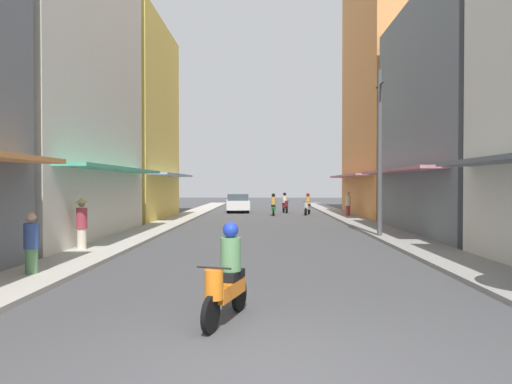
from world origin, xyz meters
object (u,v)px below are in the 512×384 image
Objects in this scene: motorbike_orange at (227,277)px; motorbike_green at (273,206)px; pedestrian_midway at (31,246)px; motorbike_maroon at (285,204)px; utility_pole at (380,152)px; parked_car at (238,203)px; pedestrian_foreground at (348,205)px; motorbike_silver at (308,205)px; pedestrian_far at (82,222)px.

motorbike_orange is 0.97× the size of motorbike_green.
motorbike_green reaches higher than pedestrian_midway.
utility_pole reaches higher than motorbike_maroon.
pedestrian_foreground reaches higher than parked_car.
motorbike_green is at bearing -163.46° from motorbike_silver.
utility_pole is at bearing -68.31° from parked_car.
utility_pole is (-0.89, -11.94, 2.65)m from pedestrian_foreground.
pedestrian_foreground is (6.16, 23.19, 0.14)m from motorbike_orange.
utility_pole is (4.09, -13.57, 2.79)m from motorbike_green.
pedestrian_far is at bearing -110.05° from motorbike_green.
motorbike_maroon is 1.17× the size of pedestrian_midway.
motorbike_silver is 0.26× the size of utility_pole.
motorbike_silver is 3.44m from pedestrian_foreground.
pedestrian_far is (-6.46, -17.69, 0.29)m from motorbike_green.
pedestrian_far reaches higher than pedestrian_midway.
motorbike_silver is 1.00× the size of motorbike_orange.
parked_car is at bearing 145.37° from pedestrian_foreground.
pedestrian_far is at bearing 96.37° from pedestrian_midway.
pedestrian_foreground reaches higher than motorbike_maroon.
pedestrian_midway is (0.44, -3.96, -0.23)m from pedestrian_far.
motorbike_maroon and motorbike_silver have the same top height.
parked_car is 2.52× the size of pedestrian_foreground.
pedestrian_midway is at bearing -105.74° from motorbike_maroon.
motorbike_silver is 2.59m from motorbike_green.
pedestrian_far reaches higher than pedestrian_foreground.
motorbike_maroon reaches higher than pedestrian_midway.
motorbike_silver is at bearing 136.52° from pedestrian_foreground.
pedestrian_far is at bearing -109.64° from motorbike_maroon.
motorbike_maroon is at bearing 74.26° from pedestrian_midway.
motorbike_silver is 25.82m from motorbike_orange.
pedestrian_far reaches higher than motorbike_maroon.
motorbike_silver is at bearing 16.54° from motorbike_green.
utility_pole is (10.55, 4.13, 2.51)m from pedestrian_far.
pedestrian_far is 1.04× the size of pedestrian_foreground.
motorbike_orange is 23.99m from pedestrian_foreground.
utility_pole is (6.88, -17.30, 2.76)m from parked_car.
pedestrian_foreground is 0.25× the size of utility_pole.
motorbike_silver reaches higher than pedestrian_midway.
parked_car is at bearing 150.37° from motorbike_silver.
motorbike_green is 18.84m from pedestrian_far.
parked_car is 9.45m from pedestrian_foreground.
pedestrian_far is at bearing -99.71° from parked_car.
motorbike_silver is (1.53, -2.35, 0.00)m from motorbike_maroon.
utility_pole is at bearing -94.26° from pedestrian_foreground.
motorbike_orange is at bearing -98.15° from motorbike_silver.
pedestrian_far is 1.15× the size of pedestrian_midway.
pedestrian_foreground is at bearing -34.63° from parked_car.
utility_pole is at bearing -79.34° from motorbike_maroon.
motorbike_silver is 1.14× the size of pedestrian_midway.
motorbike_silver is 20.49m from pedestrian_far.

